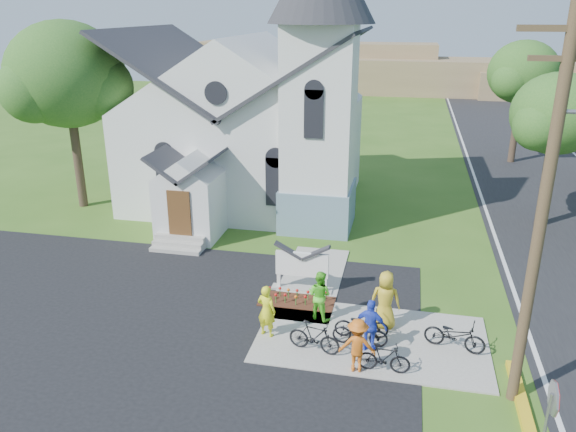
% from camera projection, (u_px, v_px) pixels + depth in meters
% --- Properties ---
extents(ground, '(120.00, 120.00, 0.00)m').
position_uv_depth(ground, '(321.00, 343.00, 17.12)').
color(ground, '#365E1B').
rests_on(ground, ground).
extents(parking_lot, '(20.00, 16.00, 0.02)m').
position_uv_depth(parking_lot, '(77.00, 352.00, 16.67)').
color(parking_lot, black).
rests_on(parking_lot, ground).
extents(road, '(8.00, 90.00, 0.02)m').
position_uv_depth(road, '(558.00, 206.00, 28.90)').
color(road, black).
rests_on(road, ground).
extents(sidewalk, '(7.00, 4.00, 0.05)m').
position_uv_depth(sidewalk, '(371.00, 339.00, 17.28)').
color(sidewalk, gray).
rests_on(sidewalk, ground).
extents(church, '(12.35, 12.00, 13.00)m').
position_uv_depth(church, '(253.00, 102.00, 27.82)').
color(church, silver).
rests_on(church, ground).
extents(church_sign, '(2.20, 0.40, 1.70)m').
position_uv_depth(church_sign, '(302.00, 265.00, 19.94)').
color(church_sign, gray).
rests_on(church_sign, ground).
extents(flower_bed, '(2.60, 1.10, 0.07)m').
position_uv_depth(flower_bed, '(297.00, 302.00, 19.46)').
color(flower_bed, '#381C0F').
rests_on(flower_bed, ground).
extents(utility_pole, '(3.45, 0.28, 10.00)m').
position_uv_depth(utility_pole, '(547.00, 203.00, 12.81)').
color(utility_pole, '#473123').
rests_on(utility_pole, ground).
extents(stop_sign, '(0.11, 0.76, 2.48)m').
position_uv_depth(stop_sign, '(550.00, 411.00, 11.58)').
color(stop_sign, gray).
rests_on(stop_sign, ground).
extents(tree_lot_corner, '(5.60, 5.60, 9.15)m').
position_uv_depth(tree_lot_corner, '(66.00, 75.00, 26.76)').
color(tree_lot_corner, '#36281D').
rests_on(tree_lot_corner, ground).
extents(tree_road_near, '(4.00, 4.00, 7.05)m').
position_uv_depth(tree_road_near, '(557.00, 115.00, 24.64)').
color(tree_road_near, '#36281D').
rests_on(tree_road_near, ground).
extents(tree_road_mid, '(4.40, 4.40, 7.80)m').
position_uv_depth(tree_road_mid, '(523.00, 73.00, 35.34)').
color(tree_road_mid, '#36281D').
rests_on(tree_road_mid, ground).
extents(distant_hills, '(61.00, 10.00, 5.60)m').
position_uv_depth(distant_hills, '(422.00, 74.00, 67.35)').
color(distant_hills, olive).
rests_on(distant_hills, ground).
extents(cyclist_0, '(0.71, 0.56, 1.69)m').
position_uv_depth(cyclist_0, '(267.00, 311.00, 17.17)').
color(cyclist_0, yellow).
rests_on(cyclist_0, sidewalk).
extents(bike_0, '(1.67, 0.59, 0.88)m').
position_uv_depth(bike_0, '(360.00, 332.00, 16.79)').
color(bike_0, black).
rests_on(bike_0, sidewalk).
extents(cyclist_1, '(0.99, 0.90, 1.68)m').
position_uv_depth(cyclist_1, '(320.00, 295.00, 18.12)').
color(cyclist_1, '#51D027').
rests_on(cyclist_1, sidewalk).
extents(bike_1, '(1.66, 0.77, 0.96)m').
position_uv_depth(bike_1, '(314.00, 337.00, 16.46)').
color(bike_1, black).
rests_on(bike_1, sidewalk).
extents(cyclist_2, '(1.04, 0.63, 1.66)m').
position_uv_depth(cyclist_2, '(371.00, 326.00, 16.37)').
color(cyclist_2, blue).
rests_on(cyclist_2, sidewalk).
extents(bike_2, '(1.71, 0.75, 0.87)m').
position_uv_depth(bike_2, '(362.00, 324.00, 17.20)').
color(bike_2, black).
rests_on(bike_2, sidewalk).
extents(cyclist_3, '(1.06, 0.65, 1.59)m').
position_uv_depth(cyclist_3, '(357.00, 345.00, 15.49)').
color(cyclist_3, '#C95D16').
rests_on(cyclist_3, sidewalk).
extents(bike_3, '(1.47, 0.42, 0.88)m').
position_uv_depth(bike_3, '(384.00, 358.00, 15.54)').
color(bike_3, black).
rests_on(bike_3, sidewalk).
extents(cyclist_4, '(0.95, 0.63, 1.91)m').
position_uv_depth(cyclist_4, '(385.00, 300.00, 17.58)').
color(cyclist_4, gold).
rests_on(cyclist_4, sidewalk).
extents(bike_4, '(1.89, 1.03, 0.94)m').
position_uv_depth(bike_4, '(455.00, 335.00, 16.57)').
color(bike_4, black).
rests_on(bike_4, sidewalk).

